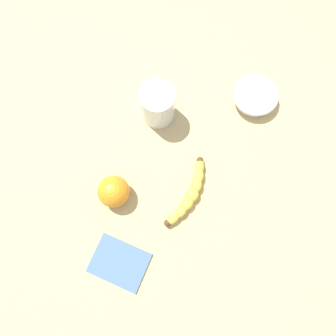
{
  "coord_description": "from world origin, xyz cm",
  "views": [
    {
      "loc": [
        2.64,
        19.23,
        85.7
      ],
      "look_at": [
        2.73,
        -0.62,
        5.0
      ],
      "focal_mm": 33.07,
      "sensor_mm": 36.0,
      "label": 1
    }
  ],
  "objects_px": {
    "banana": "(190,194)",
    "orange_fruit": "(114,191)",
    "smoothie_glass": "(158,106)",
    "ceramic_bowl": "(255,96)"
  },
  "relations": [
    {
      "from": "smoothie_glass",
      "to": "orange_fruit",
      "type": "xyz_separation_m",
      "value": [
        0.11,
        0.23,
        -0.01
      ]
    },
    {
      "from": "ceramic_bowl",
      "to": "banana",
      "type": "bearing_deg",
      "value": 56.03
    },
    {
      "from": "banana",
      "to": "ceramic_bowl",
      "type": "xyz_separation_m",
      "value": [
        -0.19,
        -0.28,
        0.01
      ]
    },
    {
      "from": "banana",
      "to": "ceramic_bowl",
      "type": "distance_m",
      "value": 0.34
    },
    {
      "from": "smoothie_glass",
      "to": "ceramic_bowl",
      "type": "height_order",
      "value": "smoothie_glass"
    },
    {
      "from": "ceramic_bowl",
      "to": "orange_fruit",
      "type": "distance_m",
      "value": 0.48
    },
    {
      "from": "banana",
      "to": "ceramic_bowl",
      "type": "relative_size",
      "value": 1.46
    },
    {
      "from": "orange_fruit",
      "to": "banana",
      "type": "bearing_deg",
      "value": 179.54
    },
    {
      "from": "ceramic_bowl",
      "to": "smoothie_glass",
      "type": "bearing_deg",
      "value": 9.21
    },
    {
      "from": "banana",
      "to": "orange_fruit",
      "type": "xyz_separation_m",
      "value": [
        0.2,
        -0.0,
        0.02
      ]
    }
  ]
}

